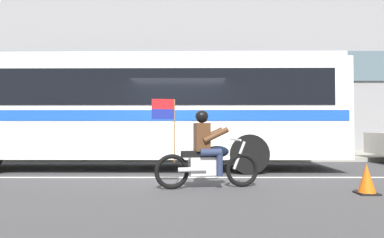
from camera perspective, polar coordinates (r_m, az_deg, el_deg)
name	(u,v)px	position (r m, az deg, el deg)	size (l,w,h in m)	color
ground_plane	(177,174)	(9.03, -2.53, -9.16)	(60.00, 60.00, 0.00)	#3D3D3F
sidewalk_curb	(182,155)	(14.09, -1.65, -6.08)	(28.00, 3.80, 0.15)	gray
lane_center_stripe	(176,177)	(8.43, -2.70, -9.68)	(26.60, 0.14, 0.01)	silver
office_building_facade	(184,31)	(16.98, -1.42, 14.43)	(28.00, 0.89, 11.71)	gray
transit_bus	(131,105)	(10.31, -10.21, 2.31)	(12.01, 2.72, 3.22)	white
motorcycle_with_rider	(206,155)	(6.91, 2.31, -5.97)	(2.17, 0.74, 1.78)	black
fire_hydrant	(242,146)	(13.01, 8.40, -4.49)	(0.22, 0.30, 0.75)	gold
traffic_cone	(366,180)	(7.09, 26.97, -9.02)	(0.36, 0.36, 0.55)	#EA590F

